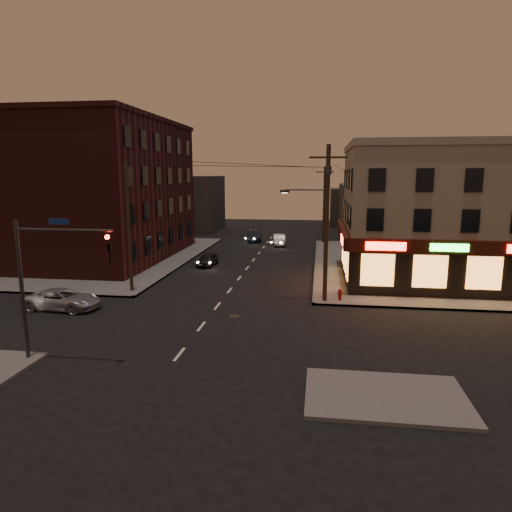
% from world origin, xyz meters
% --- Properties ---
extents(ground, '(120.00, 120.00, 0.00)m').
position_xyz_m(ground, '(0.00, 0.00, 0.00)').
color(ground, black).
rests_on(ground, ground).
extents(sidewalk_ne, '(24.00, 28.00, 0.15)m').
position_xyz_m(sidewalk_ne, '(18.00, 19.00, 0.07)').
color(sidewalk_ne, '#514F4C').
rests_on(sidewalk_ne, ground).
extents(sidewalk_nw, '(24.00, 28.00, 0.15)m').
position_xyz_m(sidewalk_nw, '(-18.00, 19.00, 0.07)').
color(sidewalk_nw, '#514F4C').
rests_on(sidewalk_nw, ground).
extents(pizza_building, '(15.85, 12.85, 10.50)m').
position_xyz_m(pizza_building, '(15.93, 13.43, 5.35)').
color(pizza_building, tan).
rests_on(pizza_building, sidewalk_ne).
extents(brick_apartment, '(12.00, 20.00, 13.00)m').
position_xyz_m(brick_apartment, '(-14.50, 19.00, 6.65)').
color(brick_apartment, '#401614').
rests_on(brick_apartment, sidewalk_nw).
extents(bg_building_ne_a, '(10.00, 12.00, 7.00)m').
position_xyz_m(bg_building_ne_a, '(14.00, 38.00, 3.50)').
color(bg_building_ne_a, '#3F3D3A').
rests_on(bg_building_ne_a, ground).
extents(bg_building_nw, '(9.00, 10.00, 8.00)m').
position_xyz_m(bg_building_nw, '(-13.00, 42.00, 4.00)').
color(bg_building_nw, '#3F3D3A').
rests_on(bg_building_nw, ground).
extents(bg_building_ne_b, '(8.00, 8.00, 6.00)m').
position_xyz_m(bg_building_ne_b, '(12.00, 52.00, 3.00)').
color(bg_building_ne_b, '#3F3D3A').
rests_on(bg_building_ne_b, ground).
extents(utility_pole_main, '(4.20, 0.44, 10.00)m').
position_xyz_m(utility_pole_main, '(6.68, 5.80, 5.76)').
color(utility_pole_main, '#382619').
rests_on(utility_pole_main, sidewalk_ne).
extents(utility_pole_far, '(0.26, 0.26, 9.00)m').
position_xyz_m(utility_pole_far, '(6.80, 32.00, 4.65)').
color(utility_pole_far, '#382619').
rests_on(utility_pole_far, sidewalk_ne).
extents(utility_pole_west, '(0.24, 0.24, 9.00)m').
position_xyz_m(utility_pole_west, '(-6.80, 6.50, 4.65)').
color(utility_pole_west, '#382619').
rests_on(utility_pole_west, sidewalk_nw).
extents(traffic_signal, '(4.49, 0.32, 6.47)m').
position_xyz_m(traffic_signal, '(-5.57, -5.60, 4.16)').
color(traffic_signal, '#333538').
rests_on(traffic_signal, ground).
extents(suv_cross, '(4.71, 2.43, 1.27)m').
position_xyz_m(suv_cross, '(-9.37, 2.01, 0.63)').
color(suv_cross, '#93949B').
rests_on(suv_cross, ground).
extents(sedan_near, '(1.55, 3.52, 1.18)m').
position_xyz_m(sedan_near, '(-3.76, 16.51, 0.59)').
color(sedan_near, black).
rests_on(sedan_near, ground).
extents(sedan_mid, '(1.76, 4.06, 1.30)m').
position_xyz_m(sedan_mid, '(1.65, 29.63, 0.65)').
color(sedan_mid, slate).
rests_on(sedan_mid, ground).
extents(sedan_far, '(2.37, 4.77, 1.33)m').
position_xyz_m(sedan_far, '(-1.73, 32.50, 0.67)').
color(sedan_far, '#1C2439').
rests_on(sedan_far, ground).
extents(fire_hydrant, '(0.35, 0.35, 0.77)m').
position_xyz_m(fire_hydrant, '(7.80, 6.00, 0.57)').
color(fire_hydrant, '#A0150E').
rests_on(fire_hydrant, sidewalk_ne).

